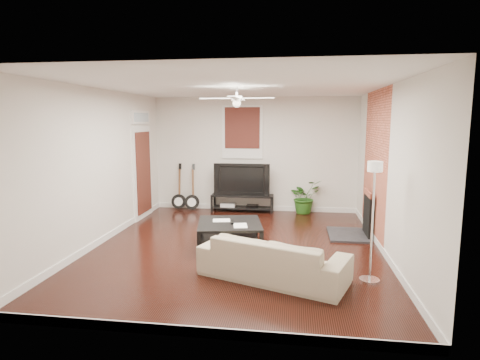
% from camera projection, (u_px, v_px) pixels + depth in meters
% --- Properties ---
extents(room, '(5.01, 6.01, 2.81)m').
position_uv_depth(room, '(237.00, 169.00, 6.85)').
color(room, black).
rests_on(room, ground).
extents(brick_accent, '(0.02, 2.20, 2.80)m').
position_uv_depth(brick_accent, '(375.00, 165.00, 7.49)').
color(brick_accent, '#AC4F37').
rests_on(brick_accent, floor).
extents(fireplace, '(0.80, 1.10, 0.92)m').
position_uv_depth(fireplace, '(357.00, 213.00, 7.67)').
color(fireplace, black).
rests_on(fireplace, floor).
extents(window_back, '(1.00, 0.06, 1.30)m').
position_uv_depth(window_back, '(242.00, 132.00, 9.72)').
color(window_back, '#401411').
rests_on(window_back, wall_back).
extents(door_left, '(0.08, 1.00, 2.50)m').
position_uv_depth(door_left, '(143.00, 164.00, 9.07)').
color(door_left, white).
rests_on(door_left, wall_left).
extents(tv_stand, '(1.52, 0.40, 0.42)m').
position_uv_depth(tv_stand, '(242.00, 203.00, 9.79)').
color(tv_stand, black).
rests_on(tv_stand, floor).
extents(tv, '(1.36, 0.18, 0.78)m').
position_uv_depth(tv, '(242.00, 179.00, 9.72)').
color(tv, black).
rests_on(tv, tv_stand).
extents(coffee_table, '(1.28, 1.28, 0.46)m').
position_uv_depth(coffee_table, '(230.00, 235.00, 7.01)').
color(coffee_table, black).
rests_on(coffee_table, floor).
extents(sofa, '(2.24, 1.50, 0.61)m').
position_uv_depth(sofa, '(273.00, 258.00, 5.62)').
color(sofa, '#C0A890').
rests_on(sofa, floor).
extents(floor_lamp, '(0.36, 0.36, 1.70)m').
position_uv_depth(floor_lamp, '(372.00, 222.00, 5.45)').
color(floor_lamp, silver).
rests_on(floor_lamp, floor).
extents(potted_plant, '(0.97, 0.95, 0.81)m').
position_uv_depth(potted_plant, '(304.00, 197.00, 9.59)').
color(potted_plant, '#255919').
rests_on(potted_plant, floor).
extents(guitar_left, '(0.40, 0.31, 1.18)m').
position_uv_depth(guitar_left, '(178.00, 187.00, 9.92)').
color(guitar_left, black).
rests_on(guitar_left, floor).
extents(guitar_right, '(0.42, 0.34, 1.18)m').
position_uv_depth(guitar_right, '(192.00, 187.00, 9.85)').
color(guitar_right, black).
rests_on(guitar_right, floor).
extents(ceiling_fan, '(1.24, 1.24, 0.32)m').
position_uv_depth(ceiling_fan, '(237.00, 98.00, 6.67)').
color(ceiling_fan, white).
rests_on(ceiling_fan, ceiling).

